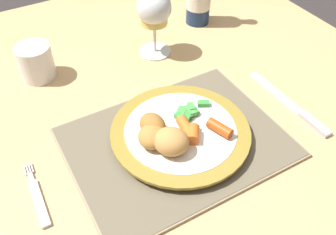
{
  "coord_description": "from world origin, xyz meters",
  "views": [
    {
      "loc": [
        -0.22,
        -0.57,
        1.24
      ],
      "look_at": [
        0.01,
        -0.16,
        0.78
      ],
      "focal_mm": 40.0,
      "sensor_mm": 36.0,
      "label": 1
    }
  ],
  "objects_px": {
    "dinner_plate": "(180,133)",
    "table_knife": "(294,108)",
    "wine_glass": "(154,11)",
    "fork": "(38,198)",
    "dining_table": "(130,121)",
    "drinking_cup": "(36,61)"
  },
  "relations": [
    {
      "from": "table_knife",
      "to": "drinking_cup",
      "type": "bearing_deg",
      "value": 139.2
    },
    {
      "from": "table_knife",
      "to": "wine_glass",
      "type": "bearing_deg",
      "value": 115.31
    },
    {
      "from": "fork",
      "to": "drinking_cup",
      "type": "xyz_separation_m",
      "value": [
        0.09,
        0.31,
        0.04
      ]
    },
    {
      "from": "fork",
      "to": "wine_glass",
      "type": "height_order",
      "value": "wine_glass"
    },
    {
      "from": "fork",
      "to": "wine_glass",
      "type": "xyz_separation_m",
      "value": [
        0.35,
        0.27,
        0.1
      ]
    },
    {
      "from": "dining_table",
      "to": "wine_glass",
      "type": "bearing_deg",
      "value": 37.4
    },
    {
      "from": "dinner_plate",
      "to": "table_knife",
      "type": "distance_m",
      "value": 0.24
    },
    {
      "from": "table_knife",
      "to": "drinking_cup",
      "type": "xyz_separation_m",
      "value": [
        -0.41,
        0.35,
        0.04
      ]
    },
    {
      "from": "table_knife",
      "to": "wine_glass",
      "type": "xyz_separation_m",
      "value": [
        -0.15,
        0.31,
        0.1
      ]
    },
    {
      "from": "dinner_plate",
      "to": "wine_glass",
      "type": "xyz_separation_m",
      "value": [
        0.09,
        0.27,
        0.09
      ]
    },
    {
      "from": "dinner_plate",
      "to": "table_knife",
      "type": "bearing_deg",
      "value": -9.78
    },
    {
      "from": "wine_glass",
      "to": "drinking_cup",
      "type": "height_order",
      "value": "wine_glass"
    },
    {
      "from": "fork",
      "to": "dinner_plate",
      "type": "bearing_deg",
      "value": -0.22
    },
    {
      "from": "dining_table",
      "to": "fork",
      "type": "distance_m",
      "value": 0.31
    },
    {
      "from": "wine_glass",
      "to": "dinner_plate",
      "type": "bearing_deg",
      "value": -108.97
    },
    {
      "from": "drinking_cup",
      "to": "dinner_plate",
      "type": "bearing_deg",
      "value": -61.41
    },
    {
      "from": "table_knife",
      "to": "dinner_plate",
      "type": "bearing_deg",
      "value": 170.22
    },
    {
      "from": "dining_table",
      "to": "table_knife",
      "type": "height_order",
      "value": "table_knife"
    },
    {
      "from": "dining_table",
      "to": "table_knife",
      "type": "relative_size",
      "value": 5.24
    },
    {
      "from": "dining_table",
      "to": "dinner_plate",
      "type": "relative_size",
      "value": 4.54
    },
    {
      "from": "dining_table",
      "to": "fork",
      "type": "relative_size",
      "value": 8.57
    },
    {
      "from": "wine_glass",
      "to": "dining_table",
      "type": "bearing_deg",
      "value": -142.6
    }
  ]
}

